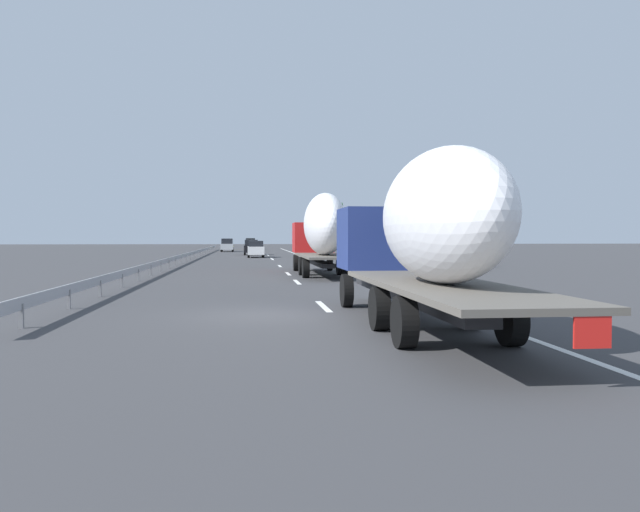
% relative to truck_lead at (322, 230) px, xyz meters
% --- Properties ---
extents(ground_plane, '(260.00, 260.00, 0.00)m').
position_rel_truck_lead_xyz_m(ground_plane, '(22.20, 3.60, -2.58)').
color(ground_plane, '#38383A').
extents(lane_stripe_0, '(3.20, 0.20, 0.01)m').
position_rel_truck_lead_xyz_m(lane_stripe_0, '(-15.80, 1.80, -2.58)').
color(lane_stripe_0, white).
rests_on(lane_stripe_0, ground_plane).
extents(lane_stripe_1, '(3.20, 0.20, 0.01)m').
position_rel_truck_lead_xyz_m(lane_stripe_1, '(-4.95, 1.80, -2.58)').
color(lane_stripe_1, white).
rests_on(lane_stripe_1, ground_plane).
extents(lane_stripe_2, '(3.20, 0.20, 0.01)m').
position_rel_truck_lead_xyz_m(lane_stripe_2, '(1.95, 1.80, -2.58)').
color(lane_stripe_2, white).
rests_on(lane_stripe_2, ground_plane).
extents(lane_stripe_3, '(3.20, 0.20, 0.01)m').
position_rel_truck_lead_xyz_m(lane_stripe_3, '(11.83, 1.80, -2.58)').
color(lane_stripe_3, white).
rests_on(lane_stripe_3, ground_plane).
extents(lane_stripe_4, '(3.20, 0.20, 0.01)m').
position_rel_truck_lead_xyz_m(lane_stripe_4, '(25.63, 1.80, -2.58)').
color(lane_stripe_4, white).
rests_on(lane_stripe_4, ground_plane).
extents(lane_stripe_5, '(3.20, 0.20, 0.01)m').
position_rel_truck_lead_xyz_m(lane_stripe_5, '(28.48, 1.80, -2.58)').
color(lane_stripe_5, white).
rests_on(lane_stripe_5, ground_plane).
extents(lane_stripe_6, '(3.20, 0.20, 0.01)m').
position_rel_truck_lead_xyz_m(lane_stripe_6, '(39.24, 1.80, -2.58)').
color(lane_stripe_6, white).
rests_on(lane_stripe_6, ground_plane).
extents(lane_stripe_7, '(3.20, 0.20, 0.01)m').
position_rel_truck_lead_xyz_m(lane_stripe_7, '(41.97, 1.80, -2.58)').
color(lane_stripe_7, white).
rests_on(lane_stripe_7, ground_plane).
extents(edge_line_right, '(110.00, 0.20, 0.01)m').
position_rel_truck_lead_xyz_m(edge_line_right, '(27.20, -1.90, -2.58)').
color(edge_line_right, white).
rests_on(edge_line_right, ground_plane).
extents(truck_lead, '(12.86, 2.55, 4.58)m').
position_rel_truck_lead_xyz_m(truck_lead, '(0.00, 0.00, 0.00)').
color(truck_lead, '#B21919').
rests_on(truck_lead, ground_plane).
extents(truck_trailing, '(13.79, 2.55, 4.12)m').
position_rel_truck_lead_xyz_m(truck_trailing, '(-20.96, -0.00, -0.23)').
color(truck_trailing, navy).
rests_on(truck_trailing, ground_plane).
extents(car_black_suv, '(4.22, 1.75, 1.83)m').
position_rel_truck_lead_xyz_m(car_black_suv, '(41.14, 3.77, -1.66)').
color(car_black_suv, black).
rests_on(car_black_suv, ground_plane).
extents(car_yellow_coupe, '(4.30, 1.80, 1.94)m').
position_rel_truck_lead_xyz_m(car_yellow_coupe, '(75.06, 3.73, -1.61)').
color(car_yellow_coupe, gold).
rests_on(car_yellow_coupe, ground_plane).
extents(car_silver_hatch, '(4.50, 1.82, 1.93)m').
position_rel_truck_lead_xyz_m(car_silver_hatch, '(58.14, 7.17, -1.62)').
color(car_silver_hatch, '#ADB2B7').
rests_on(car_silver_hatch, ground_plane).
extents(car_white_van, '(4.35, 1.74, 1.76)m').
position_rel_truck_lead_xyz_m(car_white_van, '(32.00, 3.34, -1.68)').
color(car_white_van, white).
rests_on(car_white_van, ground_plane).
extents(road_sign, '(0.10, 0.90, 3.36)m').
position_rel_truck_lead_xyz_m(road_sign, '(24.89, -3.10, -0.26)').
color(road_sign, gray).
rests_on(road_sign, ground_plane).
extents(tree_0, '(3.76, 3.76, 6.43)m').
position_rel_truck_lead_xyz_m(tree_0, '(15.36, -8.87, 1.26)').
color(tree_0, '#472D19').
rests_on(tree_0, ground_plane).
extents(tree_1, '(2.49, 2.49, 6.99)m').
position_rel_truck_lead_xyz_m(tree_1, '(5.91, -7.03, 1.78)').
color(tree_1, '#472D19').
rests_on(tree_1, ground_plane).
extents(tree_2, '(2.46, 2.46, 6.81)m').
position_rel_truck_lead_xyz_m(tree_2, '(47.80, -8.27, 1.66)').
color(tree_2, '#472D19').
rests_on(tree_2, ground_plane).
extents(guardrail_median, '(94.00, 0.10, 0.76)m').
position_rel_truck_lead_xyz_m(guardrail_median, '(25.20, 9.60, -2.00)').
color(guardrail_median, '#9EA0A5').
rests_on(guardrail_median, ground_plane).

